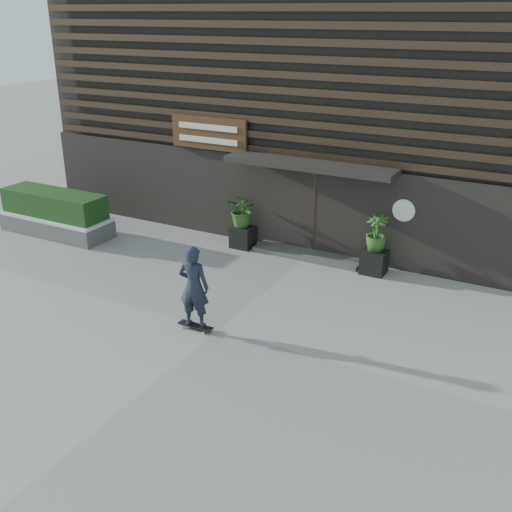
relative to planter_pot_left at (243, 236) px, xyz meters
The scene contains 11 objects.
ground 4.80m from the planter_pot_left, 66.64° to the right, with size 80.00×80.00×0.00m, color #9D9B95.
entrance_step 1.93m from the planter_pot_left, ahead, with size 3.00×0.80×0.12m, color #484845.
planter_pot_left is the anchor object (origin of this frame).
bamboo_left 0.78m from the planter_pot_left, ahead, with size 0.86×0.75×0.96m, color #2D591E.
planter_pot_right 3.80m from the planter_pot_left, ahead, with size 0.60×0.60×0.60m, color black.
bamboo_right 3.88m from the planter_pot_left, ahead, with size 0.54×0.54×0.96m, color #2D591E.
raised_bed 5.67m from the planter_pot_left, 162.58° to the right, with size 3.50×1.20×0.50m, color #4D4D4A.
snow_layer 5.67m from the planter_pot_left, 162.58° to the right, with size 3.50×1.20×0.08m, color white.
hedge 5.70m from the planter_pot_left, 162.58° to the right, with size 3.30×1.00×0.70m, color #173814.
building 6.94m from the planter_pot_left, 71.14° to the left, with size 18.00×11.00×8.00m.
skateboarder 4.87m from the planter_pot_left, 72.28° to the right, with size 0.78×0.53×1.86m.
Camera 1 is at (5.93, -9.26, 6.17)m, focal length 42.13 mm.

